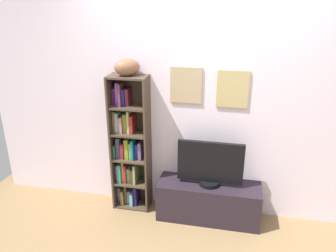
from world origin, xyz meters
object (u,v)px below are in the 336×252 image
(bookshelf, at_px, (129,148))
(football, at_px, (127,67))
(tv_stand, at_px, (208,201))
(television, at_px, (210,164))

(bookshelf, height_order, football, football)
(bookshelf, distance_m, tv_stand, 1.05)
(bookshelf, bearing_deg, television, -5.53)
(television, bearing_deg, tv_stand, -90.00)
(tv_stand, bearing_deg, bookshelf, 174.40)
(bookshelf, xyz_separation_m, television, (0.91, -0.09, -0.06))
(football, height_order, television, football)
(football, xyz_separation_m, tv_stand, (0.88, -0.06, -1.41))
(football, height_order, tv_stand, football)
(football, relative_size, tv_stand, 0.24)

